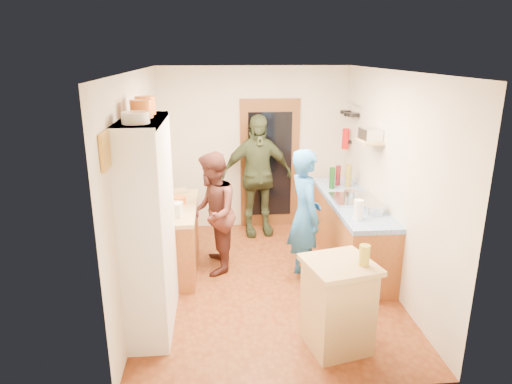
{
  "coord_description": "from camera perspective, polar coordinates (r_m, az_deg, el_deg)",
  "views": [
    {
      "loc": [
        -0.59,
        -5.2,
        2.81
      ],
      "look_at": [
        -0.13,
        0.15,
        1.15
      ],
      "focal_mm": 32.0,
      "sensor_mm": 36.0,
      "label": 1
    }
  ],
  "objects": [
    {
      "name": "chopping_board",
      "position": [
        6.56,
        -9.88,
        0.12
      ],
      "size": [
        0.35,
        0.29,
        0.02
      ],
      "primitive_type": "cube",
      "rotation": [
        0.0,
        0.0,
        0.27
      ],
      "color": "tan",
      "rests_on": "left_counter_top"
    },
    {
      "name": "person_hob",
      "position": [
        5.7,
        6.52,
        -3.05
      ],
      "size": [
        0.5,
        0.68,
        1.7
      ],
      "primitive_type": "imported",
      "rotation": [
        0.0,
        0.0,
        1.73
      ],
      "color": "#2561A8",
      "rests_on": "ground"
    },
    {
      "name": "bottle_a",
      "position": [
        6.67,
        9.49,
        1.73
      ],
      "size": [
        0.09,
        0.09,
        0.32
      ],
      "primitive_type": "cylinder",
      "rotation": [
        0.0,
        0.0,
        0.21
      ],
      "color": "#143F14",
      "rests_on": "right_counter_top"
    },
    {
      "name": "kettle",
      "position": [
        5.86,
        -11.15,
        -1.26
      ],
      "size": [
        0.19,
        0.19,
        0.17
      ],
      "primitive_type": "cylinder",
      "rotation": [
        0.0,
        0.0,
        0.33
      ],
      "color": "white",
      "rests_on": "left_counter_top"
    },
    {
      "name": "pan_hang_a",
      "position": [
        6.9,
        12.04,
        9.43
      ],
      "size": [
        0.18,
        0.18,
        0.05
      ],
      "primitive_type": "cylinder",
      "color": "black",
      "rests_on": "pan_rail"
    },
    {
      "name": "ext_bracket",
      "position": [
        7.32,
        11.56,
        6.16
      ],
      "size": [
        0.06,
        0.1,
        0.04
      ],
      "primitive_type": "cube",
      "color": "black",
      "rests_on": "wall_right"
    },
    {
      "name": "floor",
      "position": [
        5.94,
        1.38,
        -11.13
      ],
      "size": [
        3.0,
        4.0,
        0.02
      ],
      "primitive_type": "cube",
      "color": "brown",
      "rests_on": "ground"
    },
    {
      "name": "oil_jar",
      "position": [
        4.36,
        13.4,
        -7.7
      ],
      "size": [
        0.12,
        0.12,
        0.2
      ],
      "primitive_type": "cylinder",
      "rotation": [
        0.0,
        0.0,
        0.24
      ],
      "color": "#AD9E2D",
      "rests_on": "island_top"
    },
    {
      "name": "pan_hang_b",
      "position": [
        7.09,
        11.57,
        9.49
      ],
      "size": [
        0.16,
        0.16,
        0.05
      ],
      "primitive_type": "cylinder",
      "color": "black",
      "rests_on": "pan_rail"
    },
    {
      "name": "orange_pot_a",
      "position": [
        4.54,
        -14.13,
        10.06
      ],
      "size": [
        0.21,
        0.21,
        0.17
      ],
      "primitive_type": "cylinder",
      "color": "orange",
      "rests_on": "hutch_top_shelf"
    },
    {
      "name": "hutch_top_shelf",
      "position": [
        4.5,
        -14.14,
        8.64
      ],
      "size": [
        0.4,
        1.14,
        0.04
      ],
      "primitive_type": "cube",
      "color": "white",
      "rests_on": "hutch_body"
    },
    {
      "name": "hutch_body",
      "position": [
        4.77,
        -13.2,
        -4.28
      ],
      "size": [
        0.4,
        1.2,
        2.2
      ],
      "primitive_type": "cube",
      "color": "white",
      "rests_on": "ground"
    },
    {
      "name": "bottle_c",
      "position": [
        6.8,
        11.49,
        1.99
      ],
      "size": [
        0.1,
        0.1,
        0.33
      ],
      "primitive_type": "cylinder",
      "rotation": [
        0.0,
        0.0,
        -0.18
      ],
      "color": "olive",
      "rests_on": "right_counter_top"
    },
    {
      "name": "left_counter_top",
      "position": [
        6.0,
        -10.51,
        -1.91
      ],
      "size": [
        0.64,
        1.44,
        0.05
      ],
      "primitive_type": "cube",
      "color": "tan",
      "rests_on": "left_counter_base"
    },
    {
      "name": "radio",
      "position": [
        6.06,
        14.11,
        7.01
      ],
      "size": [
        0.24,
        0.32,
        0.15
      ],
      "primitive_type": "cube",
      "rotation": [
        0.0,
        0.0,
        0.08
      ],
      "color": "silver",
      "rests_on": "wall_shelf"
    },
    {
      "name": "door_glass",
      "position": [
        7.39,
        1.74,
        3.43
      ],
      "size": [
        0.7,
        0.02,
        1.7
      ],
      "primitive_type": "cube",
      "color": "black",
      "rests_on": "door_frame"
    },
    {
      "name": "door_frame",
      "position": [
        7.43,
        1.71,
        3.49
      ],
      "size": [
        0.95,
        0.06,
        2.1
      ],
      "primitive_type": "cube",
      "color": "brown",
      "rests_on": "ground"
    },
    {
      "name": "fire_extinguisher",
      "position": [
        7.3,
        11.13,
        6.55
      ],
      "size": [
        0.11,
        0.11,
        0.32
      ],
      "primitive_type": "cylinder",
      "color": "red",
      "rests_on": "wall_right"
    },
    {
      "name": "mixing_bowl",
      "position": [
        5.79,
        14.42,
        -2.06
      ],
      "size": [
        0.29,
        0.29,
        0.11
      ],
      "primitive_type": "cylinder",
      "rotation": [
        0.0,
        0.0,
        0.02
      ],
      "color": "silver",
      "rests_on": "right_counter_top"
    },
    {
      "name": "island_base",
      "position": [
        4.63,
        10.14,
        -13.99
      ],
      "size": [
        0.66,
        0.66,
        0.86
      ],
      "primitive_type": "cube",
      "rotation": [
        0.0,
        0.0,
        0.24
      ],
      "color": "tan",
      "rests_on": "ground"
    },
    {
      "name": "person_left",
      "position": [
        5.96,
        -5.16,
        -2.56
      ],
      "size": [
        0.62,
        0.79,
        1.6
      ],
      "primitive_type": "imported",
      "rotation": [
        0.0,
        0.0,
        -1.59
      ],
      "color": "#4B241E",
      "rests_on": "ground"
    },
    {
      "name": "right_counter_top",
      "position": [
        6.28,
        11.89,
        -1.18
      ],
      "size": [
        0.62,
        2.22,
        0.06
      ],
      "primitive_type": "cube",
      "color": "#134EB1",
      "rests_on": "right_counter_base"
    },
    {
      "name": "wall_shelf",
      "position": [
        6.08,
        14.05,
        6.17
      ],
      "size": [
        0.26,
        0.42,
        0.03
      ],
      "primitive_type": "cube",
      "color": "tan",
      "rests_on": "wall_right"
    },
    {
      "name": "plate_stack",
      "position": [
        4.19,
        -14.84,
        8.97
      ],
      "size": [
        0.24,
        0.24,
        0.1
      ],
      "primitive_type": "cylinder",
      "color": "white",
      "rests_on": "hutch_top_shelf"
    },
    {
      "name": "person_back",
      "position": [
        7.1,
        0.22,
        2.06
      ],
      "size": [
        1.18,
        0.63,
        1.91
      ],
      "primitive_type": "imported",
      "rotation": [
        0.0,
        0.0,
        0.15
      ],
      "color": "#323B23",
      "rests_on": "ground"
    },
    {
      "name": "wall_back",
      "position": [
        7.39,
        -0.25,
        5.41
      ],
      "size": [
        3.0,
        0.02,
        2.6
      ],
      "primitive_type": "cube",
      "color": "beige",
      "rests_on": "ground"
    },
    {
      "name": "left_counter_base",
      "position": [
        6.16,
        -10.28,
        -5.86
      ],
      "size": [
        0.6,
        1.4,
        0.85
      ],
      "primitive_type": "cube",
      "color": "#A05928",
      "rests_on": "ground"
    },
    {
      "name": "cutting_board",
      "position": [
        4.43,
        9.57,
        -8.66
      ],
      "size": [
        0.41,
        0.35,
        0.02
      ],
      "primitive_type": "cube",
      "rotation": [
        0.0,
        0.0,
        0.24
      ],
      "color": "white",
      "rests_on": "island_top"
    },
    {
      "name": "orange_pot_b",
      "position": [
        4.78,
        -13.69,
        10.48
      ],
      "size": [
        0.2,
        0.2,
        0.18
      ],
      "primitive_type": "cylinder",
      "color": "orange",
      "rests_on": "hutch_top_shelf"
    },
    {
      "name": "wall_right",
      "position": [
        5.8,
        16.47,
        1.41
      ],
      "size": [
        0.02,
        4.0,
        2.6
      ],
      "primitive_type": "cube",
      "color": "beige",
      "rests_on": "ground"
    },
    {
      "name": "pot_on_hob",
      "position": [
        6.12,
        11.82,
        -0.37
      ],
      "size": [
        0.18,
        0.18,
        0.12
      ],
      "primitive_type": "cylinder",
      "color": "silver",
      "rests_on": "hob"
    },
    {
      "name": "bottle_b",
      "position": [
        6.86,
        10.21,
        2.06
      ],
      "size": [
        0.08,
        0.08,
        0.3
      ],
      "primitive_type": "cylinder",
      "rotation": [
        0.0,
        0.0,
        0.15
      ],
      "color": "#591419",
      "rests_on": "right_counter_top"
    },
    {
      "name": "pan_rail",
      "position": [
        7.07,
        12.17,
        10.66
      ],
      "size": [
        0.02,
        0.65,
        0.02
      ],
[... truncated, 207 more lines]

